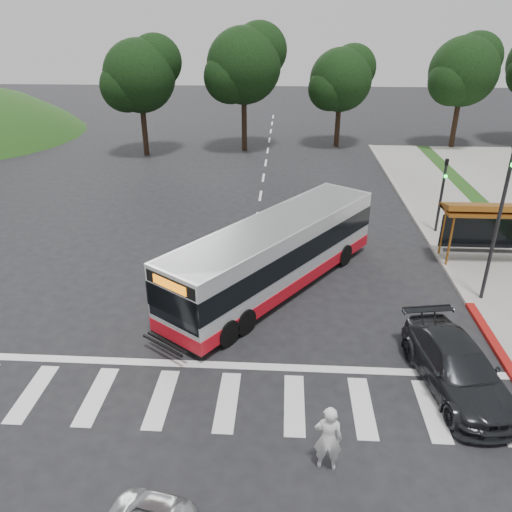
{
  "coord_description": "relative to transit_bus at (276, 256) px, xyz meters",
  "views": [
    {
      "loc": [
        1.55,
        -16.47,
        10.4
      ],
      "look_at": [
        0.45,
        1.76,
        1.6
      ],
      "focal_mm": 35.0,
      "sensor_mm": 36.0,
      "label": 1
    }
  ],
  "objects": [
    {
      "name": "tree_ne_a",
      "position": [
        14.81,
        25.98,
        4.91
      ],
      "size": [
        6.16,
        5.74,
        9.3
      ],
      "color": "black",
      "rests_on": "parking_lot"
    },
    {
      "name": "sidewalk_east",
      "position": [
        9.74,
        5.92,
        -1.42
      ],
      "size": [
        4.0,
        40.0,
        0.12
      ],
      "primitive_type": "cube",
      "color": "gray",
      "rests_on": "ground"
    },
    {
      "name": "tree_north_a",
      "position": [
        -3.18,
        23.99,
        5.44
      ],
      "size": [
        6.6,
        6.15,
        10.17
      ],
      "color": "black",
      "rests_on": "ground"
    },
    {
      "name": "tree_north_b",
      "position": [
        4.81,
        25.98,
        4.18
      ],
      "size": [
        5.72,
        5.33,
        8.43
      ],
      "color": "black",
      "rests_on": "ground"
    },
    {
      "name": "traffic_signal_ne_short",
      "position": [
        8.34,
        6.41,
        0.99
      ],
      "size": [
        0.18,
        0.37,
        4.0
      ],
      "color": "black",
      "rests_on": "ground"
    },
    {
      "name": "tree_north_c",
      "position": [
        -11.19,
        21.98,
        4.81
      ],
      "size": [
        6.16,
        5.74,
        9.3
      ],
      "color": "black",
      "rests_on": "ground"
    },
    {
      "name": "dark_sedan",
      "position": [
        5.69,
        -5.99,
        -0.75
      ],
      "size": [
        2.89,
        5.34,
        1.47
      ],
      "primitive_type": "imported",
      "rotation": [
        0.0,
        0.0,
        0.17
      ],
      "color": "#212327",
      "rests_on": "ground"
    },
    {
      "name": "ground",
      "position": [
        -1.26,
        -2.08,
        -1.48
      ],
      "size": [
        140.0,
        140.0,
        0.0
      ],
      "primitive_type": "plane",
      "color": "black",
      "rests_on": "ground"
    },
    {
      "name": "curb_east",
      "position": [
        7.74,
        5.92,
        -1.41
      ],
      "size": [
        0.3,
        40.0,
        0.15
      ],
      "primitive_type": "cube",
      "color": "#9E9991",
      "rests_on": "ground"
    },
    {
      "name": "crosswalk_ladder",
      "position": [
        -1.26,
        -7.08,
        -1.48
      ],
      "size": [
        18.0,
        2.6,
        0.01
      ],
      "primitive_type": "cube",
      "color": "silver",
      "rests_on": "ground"
    },
    {
      "name": "bus_shelter",
      "position": [
        9.54,
        3.02,
        0.87
      ],
      "size": [
        4.2,
        1.6,
        2.86
      ],
      "color": "#955318",
      "rests_on": "sidewalk_east"
    },
    {
      "name": "curb_east_red",
      "position": [
        7.74,
        -4.08,
        -1.41
      ],
      "size": [
        0.32,
        6.0,
        0.15
      ],
      "primitive_type": "cube",
      "color": "maroon",
      "rests_on": "ground"
    },
    {
      "name": "pedestrian",
      "position": [
        1.52,
        -9.31,
        -0.51
      ],
      "size": [
        0.75,
        0.53,
        1.95
      ],
      "primitive_type": "imported",
      "rotation": [
        0.0,
        0.0,
        3.05
      ],
      "color": "silver",
      "rests_on": "ground"
    },
    {
      "name": "transit_bus",
      "position": [
        0.0,
        0.0,
        0.0
      ],
      "size": [
        8.68,
        10.81,
        2.97
      ],
      "primitive_type": null,
      "rotation": [
        0.0,
        0.0,
        -0.62
      ],
      "color": "silver",
      "rests_on": "ground"
    },
    {
      "name": "traffic_signal_ne_tall",
      "position": [
        8.34,
        -0.59,
        2.39
      ],
      "size": [
        0.18,
        0.37,
        6.5
      ],
      "color": "black",
      "rests_on": "ground"
    }
  ]
}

